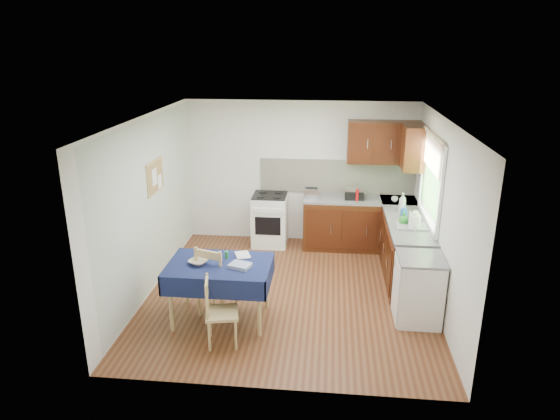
# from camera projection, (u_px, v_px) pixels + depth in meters

# --- Properties ---
(floor) EXTENTS (4.20, 4.20, 0.00)m
(floor) POSITION_uv_depth(u_px,v_px,m) (289.00, 293.00, 7.19)
(floor) COLOR #502915
(floor) RESTS_ON ground
(ceiling) EXTENTS (4.00, 4.20, 0.02)m
(ceiling) POSITION_uv_depth(u_px,v_px,m) (291.00, 119.00, 6.38)
(ceiling) COLOR white
(ceiling) RESTS_ON wall_back
(wall_back) EXTENTS (4.00, 0.02, 2.50)m
(wall_back) POSITION_uv_depth(u_px,v_px,m) (300.00, 173.00, 8.76)
(wall_back) COLOR white
(wall_back) RESTS_ON ground
(wall_front) EXTENTS (4.00, 0.02, 2.50)m
(wall_front) POSITION_uv_depth(u_px,v_px,m) (272.00, 281.00, 4.81)
(wall_front) COLOR white
(wall_front) RESTS_ON ground
(wall_left) EXTENTS (0.02, 4.20, 2.50)m
(wall_left) POSITION_uv_depth(u_px,v_px,m) (148.00, 206.00, 6.98)
(wall_left) COLOR silver
(wall_left) RESTS_ON ground
(wall_right) EXTENTS (0.02, 4.20, 2.50)m
(wall_right) POSITION_uv_depth(u_px,v_px,m) (441.00, 216.00, 6.59)
(wall_right) COLOR white
(wall_right) RESTS_ON ground
(base_cabinets) EXTENTS (1.90, 2.30, 0.86)m
(base_cabinets) POSITION_uv_depth(u_px,v_px,m) (379.00, 237.00, 8.10)
(base_cabinets) COLOR black
(base_cabinets) RESTS_ON ground
(worktop_back) EXTENTS (1.90, 0.60, 0.04)m
(worktop_back) POSITION_uv_depth(u_px,v_px,m) (360.00, 200.00, 8.50)
(worktop_back) COLOR slate
(worktop_back) RESTS_ON base_cabinets
(worktop_right) EXTENTS (0.60, 1.70, 0.04)m
(worktop_right) POSITION_uv_depth(u_px,v_px,m) (408.00, 224.00, 7.35)
(worktop_right) COLOR slate
(worktop_right) RESTS_ON base_cabinets
(worktop_corner) EXTENTS (0.60, 0.60, 0.04)m
(worktop_corner) POSITION_uv_depth(u_px,v_px,m) (399.00, 201.00, 8.43)
(worktop_corner) COLOR slate
(worktop_corner) RESTS_ON base_cabinets
(splashback) EXTENTS (2.70, 0.02, 0.60)m
(splashback) POSITION_uv_depth(u_px,v_px,m) (337.00, 176.00, 8.70)
(splashback) COLOR white
(splashback) RESTS_ON wall_back
(upper_cabinets) EXTENTS (1.20, 0.85, 0.70)m
(upper_cabinets) POSITION_uv_depth(u_px,v_px,m) (392.00, 144.00, 8.14)
(upper_cabinets) COLOR black
(upper_cabinets) RESTS_ON wall_back
(stove) EXTENTS (0.60, 0.61, 0.92)m
(stove) POSITION_uv_depth(u_px,v_px,m) (270.00, 220.00, 8.78)
(stove) COLOR white
(stove) RESTS_ON ground
(window) EXTENTS (0.04, 1.48, 1.26)m
(window) POSITION_uv_depth(u_px,v_px,m) (432.00, 173.00, 7.12)
(window) COLOR #2E5F27
(window) RESTS_ON wall_right
(fridge) EXTENTS (0.58, 0.60, 0.89)m
(fridge) POSITION_uv_depth(u_px,v_px,m) (419.00, 289.00, 6.36)
(fridge) COLOR white
(fridge) RESTS_ON ground
(corkboard) EXTENTS (0.04, 0.62, 0.47)m
(corkboard) POSITION_uv_depth(u_px,v_px,m) (155.00, 177.00, 7.15)
(corkboard) COLOR tan
(corkboard) RESTS_ON wall_left
(dining_table) EXTENTS (1.30, 0.88, 0.79)m
(dining_table) POSITION_uv_depth(u_px,v_px,m) (220.00, 271.00, 6.31)
(dining_table) COLOR #0D1737
(dining_table) RESTS_ON ground
(chair_far) EXTENTS (0.55, 0.55, 0.99)m
(chair_far) POSITION_uv_depth(u_px,v_px,m) (215.00, 278.00, 6.48)
(chair_far) COLOR tan
(chair_far) RESTS_ON ground
(chair_near) EXTENTS (0.45, 0.45, 0.86)m
(chair_near) POSITION_uv_depth(u_px,v_px,m) (218.00, 310.00, 5.86)
(chair_near) COLOR tan
(chair_near) RESTS_ON ground
(toaster) EXTENTS (0.24, 0.15, 0.19)m
(toaster) POSITION_uv_depth(u_px,v_px,m) (311.00, 193.00, 8.51)
(toaster) COLOR silver
(toaster) RESTS_ON worktop_back
(sandwich_press) EXTENTS (0.31, 0.27, 0.18)m
(sandwich_press) POSITION_uv_depth(u_px,v_px,m) (354.00, 193.00, 8.46)
(sandwich_press) COLOR black
(sandwich_press) RESTS_ON worktop_back
(sauce_bottle) EXTENTS (0.05, 0.05, 0.21)m
(sauce_bottle) POSITION_uv_depth(u_px,v_px,m) (357.00, 195.00, 8.32)
(sauce_bottle) COLOR red
(sauce_bottle) RESTS_ON worktop_back
(yellow_packet) EXTENTS (0.14, 0.11, 0.16)m
(yellow_packet) POSITION_uv_depth(u_px,v_px,m) (351.00, 192.00, 8.59)
(yellow_packet) COLOR yellow
(yellow_packet) RESTS_ON worktop_back
(dish_rack) EXTENTS (0.42, 0.32, 0.20)m
(dish_rack) POSITION_uv_depth(u_px,v_px,m) (412.00, 225.00, 7.19)
(dish_rack) COLOR #95969B
(dish_rack) RESTS_ON worktop_right
(kettle) EXTENTS (0.17, 0.17, 0.28)m
(kettle) POSITION_uv_depth(u_px,v_px,m) (415.00, 221.00, 7.08)
(kettle) COLOR white
(kettle) RESTS_ON worktop_right
(cup) EXTENTS (0.13, 0.13, 0.09)m
(cup) POSITION_uv_depth(u_px,v_px,m) (395.00, 199.00, 8.31)
(cup) COLOR silver
(cup) RESTS_ON worktop_back
(soap_bottle_a) EXTENTS (0.13, 0.13, 0.30)m
(soap_bottle_a) POSITION_uv_depth(u_px,v_px,m) (402.00, 202.00, 7.80)
(soap_bottle_a) COLOR white
(soap_bottle_a) RESTS_ON worktop_right
(soap_bottle_b) EXTENTS (0.10, 0.10, 0.18)m
(soap_bottle_b) POSITION_uv_depth(u_px,v_px,m) (404.00, 211.00, 7.60)
(soap_bottle_b) COLOR blue
(soap_bottle_b) RESTS_ON worktop_right
(soap_bottle_c) EXTENTS (0.16, 0.16, 0.18)m
(soap_bottle_c) POSITION_uv_depth(u_px,v_px,m) (404.00, 218.00, 7.28)
(soap_bottle_c) COLOR #27902C
(soap_bottle_c) RESTS_ON worktop_right
(plate_bowl) EXTENTS (0.30, 0.30, 0.06)m
(plate_bowl) POSITION_uv_depth(u_px,v_px,m) (198.00, 262.00, 6.26)
(plate_bowl) COLOR beige
(plate_bowl) RESTS_ON dining_table
(book) EXTENTS (0.25, 0.29, 0.02)m
(book) POSITION_uv_depth(u_px,v_px,m) (236.00, 256.00, 6.48)
(book) COLOR white
(book) RESTS_ON dining_table
(spice_jar) EXTENTS (0.05, 0.05, 0.09)m
(spice_jar) POSITION_uv_depth(u_px,v_px,m) (227.00, 255.00, 6.41)
(spice_jar) COLOR #23813A
(spice_jar) RESTS_ON dining_table
(tea_towel) EXTENTS (0.31, 0.27, 0.05)m
(tea_towel) POSITION_uv_depth(u_px,v_px,m) (240.00, 266.00, 6.17)
(tea_towel) COLOR navy
(tea_towel) RESTS_ON dining_table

